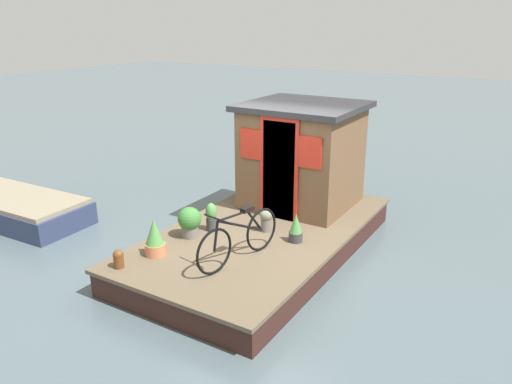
{
  "coord_description": "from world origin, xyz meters",
  "views": [
    {
      "loc": [
        -6.52,
        -3.86,
        3.7
      ],
      "look_at": [
        -0.2,
        0.0,
        1.14
      ],
      "focal_mm": 35.0,
      "sensor_mm": 36.0,
      "label": 1
    }
  ],
  "objects_px": {
    "potted_plant_thyme": "(211,217)",
    "potted_plant_basil": "(296,228)",
    "bicycle": "(239,237)",
    "potted_plant_lavender": "(155,238)",
    "houseboat_cabin": "(302,155)",
    "mooring_bollard": "(118,258)",
    "dinghy_boat": "(11,206)",
    "potted_plant_sage": "(190,221)",
    "potted_plant_mint": "(266,219)"
  },
  "relations": [
    {
      "from": "potted_plant_sage",
      "to": "dinghy_boat",
      "type": "relative_size",
      "value": 0.15
    },
    {
      "from": "potted_plant_basil",
      "to": "mooring_bollard",
      "type": "bearing_deg",
      "value": 140.38
    },
    {
      "from": "potted_plant_lavender",
      "to": "dinghy_boat",
      "type": "xyz_separation_m",
      "value": [
        0.41,
        4.16,
        -0.46
      ]
    },
    {
      "from": "potted_plant_lavender",
      "to": "potted_plant_thyme",
      "type": "bearing_deg",
      "value": -7.95
    },
    {
      "from": "dinghy_boat",
      "to": "bicycle",
      "type": "bearing_deg",
      "value": -89.3
    },
    {
      "from": "bicycle",
      "to": "dinghy_boat",
      "type": "distance_m",
      "value": 5.34
    },
    {
      "from": "potted_plant_lavender",
      "to": "potted_plant_thyme",
      "type": "xyz_separation_m",
      "value": [
        1.16,
        -0.16,
        -0.03
      ]
    },
    {
      "from": "potted_plant_mint",
      "to": "mooring_bollard",
      "type": "height_order",
      "value": "potted_plant_mint"
    },
    {
      "from": "potted_plant_basil",
      "to": "dinghy_boat",
      "type": "distance_m",
      "value": 5.81
    },
    {
      "from": "houseboat_cabin",
      "to": "bicycle",
      "type": "distance_m",
      "value": 2.65
    },
    {
      "from": "potted_plant_lavender",
      "to": "potted_plant_thyme",
      "type": "distance_m",
      "value": 1.17
    },
    {
      "from": "mooring_bollard",
      "to": "potted_plant_sage",
      "type": "bearing_deg",
      "value": -7.94
    },
    {
      "from": "potted_plant_thyme",
      "to": "potted_plant_mint",
      "type": "relative_size",
      "value": 1.2
    },
    {
      "from": "potted_plant_mint",
      "to": "mooring_bollard",
      "type": "xyz_separation_m",
      "value": [
        -2.16,
        1.1,
        -0.08
      ]
    },
    {
      "from": "houseboat_cabin",
      "to": "potted_plant_sage",
      "type": "relative_size",
      "value": 4.08
    },
    {
      "from": "bicycle",
      "to": "potted_plant_thyme",
      "type": "height_order",
      "value": "bicycle"
    },
    {
      "from": "houseboat_cabin",
      "to": "dinghy_boat",
      "type": "distance_m",
      "value": 5.76
    },
    {
      "from": "potted_plant_thyme",
      "to": "potted_plant_sage",
      "type": "height_order",
      "value": "potted_plant_sage"
    },
    {
      "from": "bicycle",
      "to": "potted_plant_sage",
      "type": "relative_size",
      "value": 3.27
    },
    {
      "from": "potted_plant_thyme",
      "to": "potted_plant_mint",
      "type": "height_order",
      "value": "potted_plant_thyme"
    },
    {
      "from": "potted_plant_basil",
      "to": "potted_plant_sage",
      "type": "relative_size",
      "value": 0.93
    },
    {
      "from": "potted_plant_thyme",
      "to": "dinghy_boat",
      "type": "relative_size",
      "value": 0.14
    },
    {
      "from": "houseboat_cabin",
      "to": "mooring_bollard",
      "type": "height_order",
      "value": "houseboat_cabin"
    },
    {
      "from": "bicycle",
      "to": "potted_plant_sage",
      "type": "bearing_deg",
      "value": 75.06
    },
    {
      "from": "potted_plant_basil",
      "to": "potted_plant_sage",
      "type": "bearing_deg",
      "value": 115.19
    },
    {
      "from": "potted_plant_basil",
      "to": "dinghy_boat",
      "type": "relative_size",
      "value": 0.14
    },
    {
      "from": "potted_plant_thyme",
      "to": "potted_plant_mint",
      "type": "bearing_deg",
      "value": -61.01
    },
    {
      "from": "dinghy_boat",
      "to": "potted_plant_thyme",
      "type": "bearing_deg",
      "value": -80.14
    },
    {
      "from": "potted_plant_thyme",
      "to": "dinghy_boat",
      "type": "bearing_deg",
      "value": 99.86
    },
    {
      "from": "potted_plant_sage",
      "to": "mooring_bollard",
      "type": "height_order",
      "value": "potted_plant_sage"
    },
    {
      "from": "potted_plant_mint",
      "to": "dinghy_boat",
      "type": "distance_m",
      "value": 5.25
    },
    {
      "from": "houseboat_cabin",
      "to": "mooring_bollard",
      "type": "distance_m",
      "value": 3.83
    },
    {
      "from": "bicycle",
      "to": "potted_plant_basil",
      "type": "distance_m",
      "value": 1.09
    },
    {
      "from": "potted_plant_mint",
      "to": "potted_plant_sage",
      "type": "xyz_separation_m",
      "value": [
        -0.82,
        0.92,
        0.05
      ]
    },
    {
      "from": "potted_plant_basil",
      "to": "bicycle",
      "type": "bearing_deg",
      "value": 159.37
    },
    {
      "from": "mooring_bollard",
      "to": "dinghy_boat",
      "type": "xyz_separation_m",
      "value": [
        0.97,
        4.0,
        -0.33
      ]
    },
    {
      "from": "potted_plant_sage",
      "to": "mooring_bollard",
      "type": "xyz_separation_m",
      "value": [
        -1.34,
        0.19,
        -0.12
      ]
    },
    {
      "from": "bicycle",
      "to": "potted_plant_lavender",
      "type": "bearing_deg",
      "value": 112.41
    },
    {
      "from": "houseboat_cabin",
      "to": "potted_plant_lavender",
      "type": "relative_size",
      "value": 3.61
    },
    {
      "from": "bicycle",
      "to": "mooring_bollard",
      "type": "height_order",
      "value": "bicycle"
    },
    {
      "from": "dinghy_boat",
      "to": "houseboat_cabin",
      "type": "bearing_deg",
      "value": -62.28
    },
    {
      "from": "houseboat_cabin",
      "to": "mooring_bollard",
      "type": "bearing_deg",
      "value": 164.4
    },
    {
      "from": "dinghy_boat",
      "to": "mooring_bollard",
      "type": "bearing_deg",
      "value": -103.7
    },
    {
      "from": "houseboat_cabin",
      "to": "potted_plant_mint",
      "type": "xyz_separation_m",
      "value": [
        -1.45,
        -0.1,
        -0.73
      ]
    },
    {
      "from": "potted_plant_lavender",
      "to": "potted_plant_basil",
      "type": "xyz_separation_m",
      "value": [
        1.49,
        -1.53,
        -0.05
      ]
    },
    {
      "from": "potted_plant_basil",
      "to": "potted_plant_lavender",
      "type": "bearing_deg",
      "value": 134.12
    },
    {
      "from": "potted_plant_thyme",
      "to": "potted_plant_basil",
      "type": "height_order",
      "value": "potted_plant_thyme"
    },
    {
      "from": "potted_plant_thyme",
      "to": "dinghy_boat",
      "type": "height_order",
      "value": "potted_plant_thyme"
    },
    {
      "from": "houseboat_cabin",
      "to": "mooring_bollard",
      "type": "xyz_separation_m",
      "value": [
        -3.6,
        1.01,
        -0.81
      ]
    },
    {
      "from": "potted_plant_lavender",
      "to": "potted_plant_basil",
      "type": "distance_m",
      "value": 2.14
    }
  ]
}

